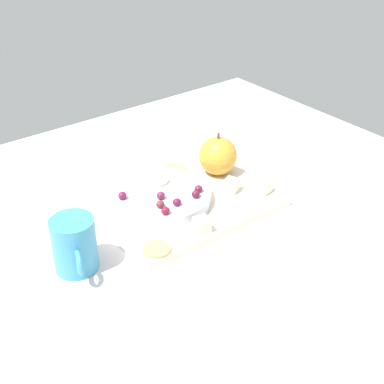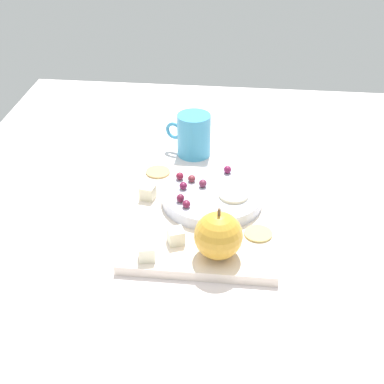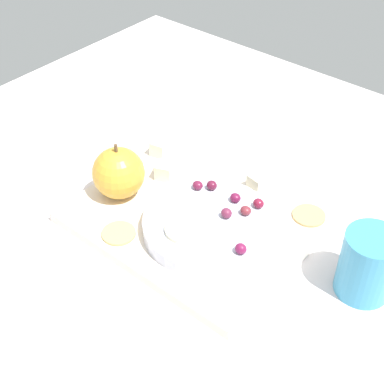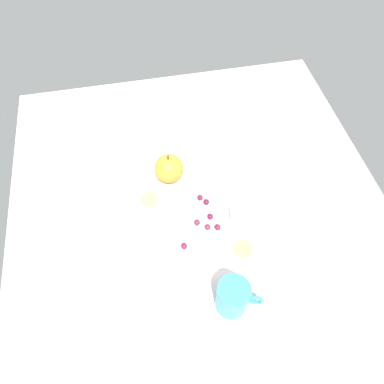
{
  "view_description": "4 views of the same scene",
  "coord_description": "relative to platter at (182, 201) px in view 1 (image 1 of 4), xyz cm",
  "views": [
    {
      "loc": [
        50.03,
        69.78,
        62.0
      ],
      "look_at": [
        -4.64,
        -0.91,
        7.26
      ],
      "focal_mm": 51.78,
      "sensor_mm": 36.0,
      "label": 1
    },
    {
      "loc": [
        -89.82,
        -10.23,
        65.11
      ],
      "look_at": [
        -3.91,
        -0.84,
        9.69
      ],
      "focal_mm": 53.96,
      "sensor_mm": 36.0,
      "label": 2
    },
    {
      "loc": [
        35.59,
        -50.52,
        61.44
      ],
      "look_at": [
        -4.18,
        -2.89,
        9.37
      ],
      "focal_mm": 53.05,
      "sensor_mm": 36.0,
      "label": 3
    },
    {
      "loc": [
        44.53,
        -12.14,
        86.13
      ],
      "look_at": [
        -6.72,
        -1.87,
        9.42
      ],
      "focal_mm": 34.01,
      "sensor_mm": 36.0,
      "label": 4
    }
  ],
  "objects": [
    {
      "name": "grape_4",
      "position": [
        7.16,
        2.71,
        3.74
      ],
      "size": [
        1.62,
        1.46,
        1.3
      ],
      "primitive_type": "ellipsoid",
      "color": "maroon",
      "rests_on": "serving_dish"
    },
    {
      "name": "grape_5",
      "position": [
        -1.61,
        2.77,
        3.76
      ],
      "size": [
        1.62,
        1.46,
        1.33
      ],
      "primitive_type": "ellipsoid",
      "color": "maroon",
      "rests_on": "serving_dish"
    },
    {
      "name": "cup",
      "position": [
        25.14,
        4.76,
        3.83
      ],
      "size": [
        7.25,
        10.21,
        9.41
      ],
      "color": "#3C96C1",
      "rests_on": "table"
    },
    {
      "name": "grape_3",
      "position": [
        5.47,
        0.88,
        3.85
      ],
      "size": [
        1.62,
        1.46,
        1.51
      ],
      "primitive_type": "ellipsoid",
      "color": "maroon",
      "rests_on": "serving_dish"
    },
    {
      "name": "cracker_0",
      "position": [
        13.29,
        10.73,
        1.07
      ],
      "size": [
        4.87,
        4.87,
        0.4
      ],
      "primitive_type": "cylinder",
      "color": "tan",
      "rests_on": "platter"
    },
    {
      "name": "apple_whole",
      "position": [
        -11.72,
        -3.23,
        4.84
      ],
      "size": [
        7.94,
        7.94,
        7.94
      ],
      "primitive_type": "sphere",
      "color": "gold",
      "rests_on": "platter"
    },
    {
      "name": "serving_dish",
      "position": [
        3.88,
        -1.03,
        1.98
      ],
      "size": [
        18.73,
        18.73,
        2.22
      ],
      "primitive_type": "cylinder",
      "color": "silver",
      "rests_on": "platter"
    },
    {
      "name": "cheese_cube_2",
      "position": [
        -9.12,
        4.06,
        2.17
      ],
      "size": [
        3.39,
        3.39,
        2.59
      ],
      "primitive_type": "cube",
      "rotation": [
        0.0,
        0.0,
        0.4
      ],
      "color": "white",
      "rests_on": "platter"
    },
    {
      "name": "apple_stem",
      "position": [
        -11.72,
        -3.23,
        9.41
      ],
      "size": [
        0.5,
        0.5,
        1.2
      ],
      "primitive_type": "cylinder",
      "color": "brown",
      "rests_on": "apple_whole"
    },
    {
      "name": "cheese_cube_0",
      "position": [
        -13.88,
        8.17,
        2.17
      ],
      "size": [
        3.04,
        3.04,
        2.59
      ],
      "primitive_type": "cube",
      "rotation": [
        0.0,
        0.0,
        0.19
      ],
      "color": "white",
      "rests_on": "platter"
    },
    {
      "name": "platter",
      "position": [
        0.0,
        0.0,
        0.0
      ],
      "size": [
        33.22,
        26.34,
        1.75
      ],
      "primitive_type": "cube",
      "color": "silver",
      "rests_on": "table"
    },
    {
      "name": "grape_0",
      "position": [
        7.7,
        5.51,
        3.8
      ],
      "size": [
        1.62,
        1.46,
        1.42
      ],
      "primitive_type": "ellipsoid",
      "color": "maroon",
      "rests_on": "serving_dish"
    },
    {
      "name": "grape_6",
      "position": [
        11.09,
        -3.44,
        3.84
      ],
      "size": [
        1.62,
        1.46,
        1.49
      ],
      "primitive_type": "ellipsoid",
      "color": "maroon",
      "rests_on": "serving_dish"
    },
    {
      "name": "grape_1",
      "position": [
        4.4,
        4.43,
        3.77
      ],
      "size": [
        1.62,
        1.46,
        1.35
      ],
      "primitive_type": "ellipsoid",
      "color": "maroon",
      "rests_on": "serving_dish"
    },
    {
      "name": "grape_2",
      "position": [
        0.05,
        4.43,
        3.82
      ],
      "size": [
        1.62,
        1.46,
        1.46
      ],
      "primitive_type": "ellipsoid",
      "color": "maroon",
      "rests_on": "serving_dish"
    },
    {
      "name": "apple_slice_0",
      "position": [
        2.76,
        -5.06,
        3.39
      ],
      "size": [
        5.37,
        5.37,
        0.6
      ],
      "primitive_type": "cylinder",
      "color": "beige",
      "rests_on": "serving_dish"
    },
    {
      "name": "cheese_cube_1",
      "position": [
        3.77,
        11.12,
        2.17
      ],
      "size": [
        3.05,
        3.05,
        2.59
      ],
      "primitive_type": "cube",
      "rotation": [
        0.0,
        0.0,
        1.37
      ],
      "color": "#EEE4C1",
      "rests_on": "platter"
    },
    {
      "name": "cracker_1",
      "position": [
        -5.45,
        -9.78,
        1.07
      ],
      "size": [
        4.87,
        4.87,
        0.4
      ],
      "primitive_type": "cylinder",
      "color": "tan",
      "rests_on": "platter"
    },
    {
      "name": "table",
      "position": [
        3.87,
        3.15,
        -2.61
      ],
      "size": [
        120.94,
        100.36,
        3.48
      ],
      "primitive_type": "cube",
      "color": "silver",
      "rests_on": "ground"
    }
  ]
}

